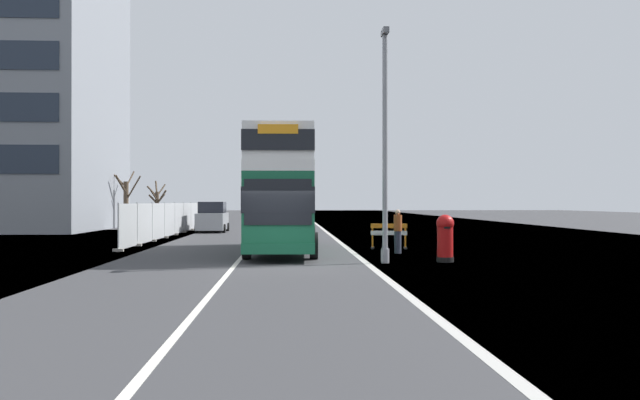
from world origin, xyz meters
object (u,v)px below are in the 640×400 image
(lamppost_foreground, at_px, (385,153))
(roadworks_barrier, at_px, (389,233))
(pedestrian_at_kerb, at_px, (398,231))
(double_decker_bus, at_px, (283,191))
(red_pillar_postbox, at_px, (445,236))
(car_receding_mid, at_px, (288,214))
(car_oncoming_near, at_px, (212,218))

(lamppost_foreground, distance_m, roadworks_barrier, 7.50)
(roadworks_barrier, xyz_separation_m, pedestrian_at_kerb, (-0.03, -2.54, 0.20))
(double_decker_bus, xyz_separation_m, lamppost_foreground, (3.57, -5.00, 1.24))
(lamppost_foreground, bearing_deg, double_decker_bus, 125.55)
(red_pillar_postbox, relative_size, car_receding_mid, 0.41)
(car_oncoming_near, xyz_separation_m, car_receding_mid, (5.34, 8.92, 0.10))
(car_oncoming_near, distance_m, car_receding_mid, 10.39)
(roadworks_barrier, relative_size, pedestrian_at_kerb, 0.92)
(car_oncoming_near, xyz_separation_m, pedestrian_at_kerb, (9.86, -19.23, -0.08))
(double_decker_bus, bearing_deg, red_pillar_postbox, -39.16)
(red_pillar_postbox, bearing_deg, pedestrian_at_kerb, 104.85)
(roadworks_barrier, xyz_separation_m, car_receding_mid, (-4.56, 25.60, 0.38))
(double_decker_bus, height_order, car_oncoming_near, double_decker_bus)
(roadworks_barrier, distance_m, pedestrian_at_kerb, 2.55)
(double_decker_bus, distance_m, car_receding_mid, 27.36)
(lamppost_foreground, relative_size, car_receding_mid, 2.00)
(double_decker_bus, bearing_deg, car_receding_mid, 89.57)
(double_decker_bus, distance_m, lamppost_foreground, 6.26)
(red_pillar_postbox, xyz_separation_m, roadworks_barrier, (-0.99, 6.41, -0.21))
(lamppost_foreground, height_order, car_oncoming_near, lamppost_foreground)
(lamppost_foreground, xyz_separation_m, pedestrian_at_kerb, (1.16, 4.17, -2.93))
(lamppost_foreground, xyz_separation_m, red_pillar_postbox, (2.19, 0.31, -2.92))
(double_decker_bus, height_order, red_pillar_postbox, double_decker_bus)
(red_pillar_postbox, bearing_deg, roadworks_barrier, 98.80)
(car_receding_mid, height_order, pedestrian_at_kerb, car_receding_mid)
(car_oncoming_near, bearing_deg, car_receding_mid, 59.11)
(lamppost_foreground, height_order, roadworks_barrier, lamppost_foreground)
(red_pillar_postbox, height_order, pedestrian_at_kerb, pedestrian_at_kerb)
(red_pillar_postbox, relative_size, car_oncoming_near, 0.38)
(lamppost_foreground, distance_m, car_oncoming_near, 25.12)
(lamppost_foreground, distance_m, pedestrian_at_kerb, 5.23)
(roadworks_barrier, height_order, car_oncoming_near, car_oncoming_near)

